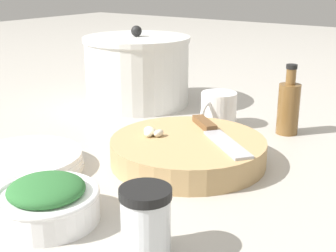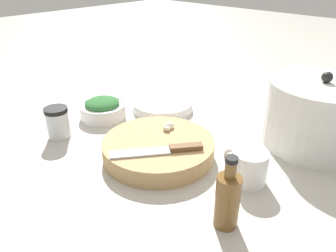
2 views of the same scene
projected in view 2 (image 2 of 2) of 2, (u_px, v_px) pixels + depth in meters
name	position (u px, v px, depth m)	size (l,w,h in m)	color
ground_plane	(160.00, 143.00, 0.91)	(5.00, 5.00, 0.00)	#B2ADA3
cutting_board	(158.00, 148.00, 0.84)	(0.29, 0.29, 0.05)	tan
chef_knife	(163.00, 150.00, 0.78)	(0.16, 0.19, 0.01)	brown
garlic_cloves	(169.00, 126.00, 0.89)	(0.04, 0.04, 0.02)	silver
herb_bowl	(103.00, 108.00, 1.05)	(0.15, 0.15, 0.06)	white
spice_jar	(58.00, 122.00, 0.92)	(0.07, 0.07, 0.09)	silver
coffee_mug	(248.00, 167.00, 0.74)	(0.11, 0.08, 0.08)	white
plate_stack	(163.00, 105.00, 1.11)	(0.20, 0.20, 0.03)	white
oil_bottle	(227.00, 199.00, 0.61)	(0.05, 0.05, 0.15)	brown
stock_pot	(318.00, 114.00, 0.87)	(0.28, 0.28, 0.21)	silver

